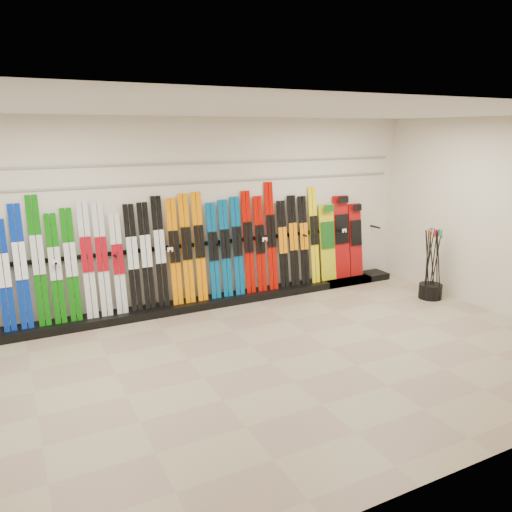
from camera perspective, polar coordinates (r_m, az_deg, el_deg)
name	(u,v)px	position (r m, az deg, el deg)	size (l,w,h in m)	color
floor	(271,362)	(6.31, 1.73, -12.04)	(8.00, 8.00, 0.00)	#9E836D
back_wall	(197,214)	(8.05, -6.80, 4.84)	(8.00, 8.00, 0.00)	beige
right_wall	(503,218)	(8.47, 26.35, 3.93)	(5.00, 5.00, 0.00)	beige
ceiling	(273,110)	(5.67, 1.96, 16.31)	(8.00, 8.00, 0.00)	silver
ski_rack_base	(217,301)	(8.28, -4.52, -5.13)	(8.00, 0.40, 0.12)	black
skis	(173,252)	(7.87, -9.41, 0.41)	(5.38, 0.27, 1.83)	#05279B
snowboards	(341,240)	(9.35, 9.67, 1.86)	(0.94, 0.23, 1.52)	gold
pole_bin	(430,291)	(9.04, 19.29, -3.81)	(0.39, 0.39, 0.25)	black
ski_poles	(431,264)	(8.89, 19.38, -0.85)	(0.41, 0.41, 1.18)	black
slatwall_rail_0	(196,182)	(7.97, -6.86, 8.37)	(7.60, 0.02, 0.03)	gray
slatwall_rail_1	(196,163)	(7.94, -6.92, 10.53)	(7.60, 0.02, 0.03)	gray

